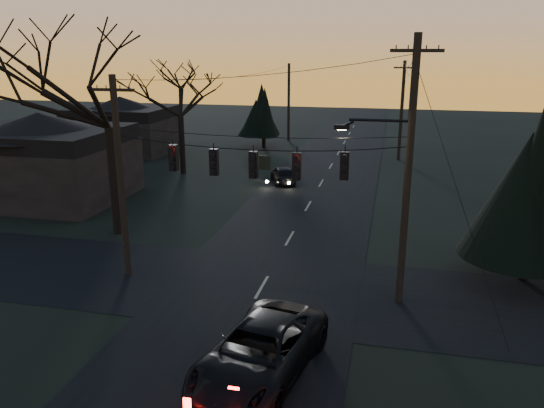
% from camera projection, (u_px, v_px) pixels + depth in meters
% --- Properties ---
extents(main_road, '(8.00, 120.00, 0.02)m').
position_uv_depth(main_road, '(303.00, 216.00, 31.19)').
color(main_road, black).
rests_on(main_road, ground).
extents(cross_road, '(60.00, 7.00, 0.02)m').
position_uv_depth(cross_road, '(262.00, 287.00, 21.84)').
color(cross_road, black).
rests_on(cross_road, ground).
extents(utility_pole_right, '(5.00, 0.30, 10.00)m').
position_uv_depth(utility_pole_right, '(398.00, 301.00, 20.66)').
color(utility_pole_right, black).
rests_on(utility_pole_right, ground).
extents(utility_pole_left, '(1.80, 0.30, 8.50)m').
position_uv_depth(utility_pole_left, '(129.00, 274.00, 23.12)').
color(utility_pole_left, black).
rests_on(utility_pole_left, ground).
extents(utility_pole_far_r, '(1.80, 0.30, 8.50)m').
position_uv_depth(utility_pole_far_r, '(398.00, 160.00, 46.85)').
color(utility_pole_far_r, black).
rests_on(utility_pole_far_r, ground).
extents(utility_pole_far_l, '(0.30, 0.30, 8.00)m').
position_uv_depth(utility_pole_far_l, '(288.00, 140.00, 56.79)').
color(utility_pole_far_l, black).
rests_on(utility_pole_far_l, ground).
extents(span_signal_assembly, '(11.50, 0.44, 1.61)m').
position_uv_depth(span_signal_assembly, '(255.00, 163.00, 20.41)').
color(span_signal_assembly, black).
rests_on(span_signal_assembly, ground).
extents(bare_tree_left, '(9.89, 9.89, 11.31)m').
position_uv_depth(bare_tree_left, '(105.00, 81.00, 26.04)').
color(bare_tree_left, black).
rests_on(bare_tree_left, ground).
extents(evergreen_right, '(4.93, 4.93, 8.87)m').
position_uv_depth(evergreen_right, '(539.00, 164.00, 21.17)').
color(evergreen_right, black).
rests_on(evergreen_right, ground).
extents(bare_tree_dist, '(6.40, 6.40, 8.90)m').
position_uv_depth(bare_tree_dist, '(180.00, 93.00, 40.02)').
color(bare_tree_dist, black).
rests_on(bare_tree_dist, ground).
extents(evergreen_dist, '(3.89, 3.89, 5.44)m').
position_uv_depth(evergreen_dist, '(264.00, 114.00, 51.77)').
color(evergreen_dist, black).
rests_on(evergreen_dist, ground).
extents(house_left_near, '(10.00, 8.00, 5.60)m').
position_uv_depth(house_left_near, '(43.00, 156.00, 34.04)').
color(house_left_near, black).
rests_on(house_left_near, ground).
extents(house_left_far, '(9.00, 7.00, 5.20)m').
position_uv_depth(house_left_far, '(122.00, 125.00, 49.70)').
color(house_left_far, black).
rests_on(house_left_far, ground).
extents(suv_near, '(3.71, 6.14, 1.59)m').
position_uv_depth(suv_near, '(260.00, 351.00, 15.78)').
color(suv_near, black).
rests_on(suv_near, ground).
extents(sedan_oncoming_a, '(2.71, 4.01, 1.27)m').
position_uv_depth(sedan_oncoming_a, '(283.00, 174.00, 38.63)').
color(sedan_oncoming_a, black).
rests_on(sedan_oncoming_a, ground).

